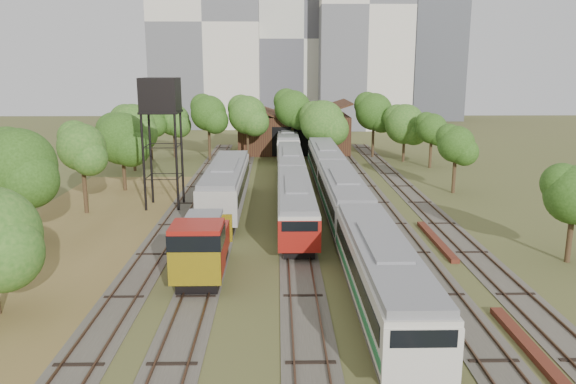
{
  "coord_description": "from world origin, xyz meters",
  "views": [
    {
      "loc": [
        -3.39,
        -26.15,
        12.64
      ],
      "look_at": [
        -2.56,
        18.82,
        2.5
      ],
      "focal_mm": 35.0,
      "sensor_mm": 36.0,
      "label": 1
    }
  ],
  "objects_px": {
    "water_tower": "(160,99)",
    "railcar_green_set": "(343,198)",
    "shunter_locomotive": "(202,249)",
    "railcar_red_set": "(293,183)"
  },
  "relations": [
    {
      "from": "railcar_red_set",
      "to": "railcar_green_set",
      "type": "xyz_separation_m",
      "value": [
        4.0,
        -6.88,
        0.14
      ]
    },
    {
      "from": "water_tower",
      "to": "railcar_green_set",
      "type": "bearing_deg",
      "value": -18.25
    },
    {
      "from": "railcar_red_set",
      "to": "water_tower",
      "type": "distance_m",
      "value": 14.27
    },
    {
      "from": "railcar_red_set",
      "to": "water_tower",
      "type": "xyz_separation_m",
      "value": [
        -11.72,
        -1.7,
        7.96
      ]
    },
    {
      "from": "railcar_red_set",
      "to": "shunter_locomotive",
      "type": "distance_m",
      "value": 20.51
    },
    {
      "from": "water_tower",
      "to": "railcar_red_set",
      "type": "bearing_deg",
      "value": 8.25
    },
    {
      "from": "shunter_locomotive",
      "to": "water_tower",
      "type": "relative_size",
      "value": 0.7
    },
    {
      "from": "railcar_red_set",
      "to": "railcar_green_set",
      "type": "height_order",
      "value": "railcar_green_set"
    },
    {
      "from": "railcar_red_set",
      "to": "railcar_green_set",
      "type": "relative_size",
      "value": 0.66
    },
    {
      "from": "railcar_green_set",
      "to": "water_tower",
      "type": "xyz_separation_m",
      "value": [
        -15.72,
        5.18,
        7.82
      ]
    }
  ]
}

